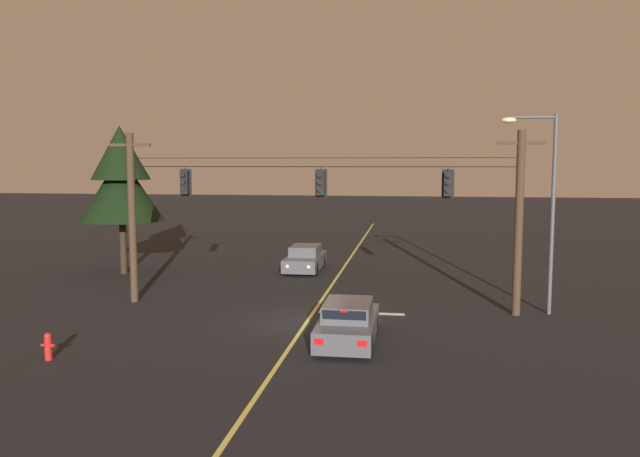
# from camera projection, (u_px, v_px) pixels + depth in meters

# --- Properties ---
(ground_plane) EXTENTS (180.00, 180.00, 0.00)m
(ground_plane) POSITION_uv_depth(u_px,v_px,m) (306.00, 323.00, 22.91)
(ground_plane) COLOR black
(lane_centre_stripe) EXTENTS (0.14, 60.00, 0.01)m
(lane_centre_stripe) POSITION_uv_depth(u_px,v_px,m) (335.00, 280.00, 31.21)
(lane_centre_stripe) COLOR #D1C64C
(lane_centre_stripe) RESTS_ON ground
(stop_bar_paint) EXTENTS (3.40, 0.36, 0.01)m
(stop_bar_paint) POSITION_uv_depth(u_px,v_px,m) (361.00, 313.00, 24.43)
(stop_bar_paint) COLOR silver
(stop_bar_paint) RESTS_ON ground
(signal_span_assembly) EXTENTS (17.57, 0.32, 7.16)m
(signal_span_assembly) POSITION_uv_depth(u_px,v_px,m) (316.00, 217.00, 24.92)
(signal_span_assembly) COLOR #423021
(signal_span_assembly) RESTS_ON ground
(traffic_light_leftmost) EXTENTS (0.48, 0.41, 1.22)m
(traffic_light_leftmost) POSITION_uv_depth(u_px,v_px,m) (184.00, 182.00, 25.58)
(traffic_light_leftmost) COLOR black
(traffic_light_left_inner) EXTENTS (0.48, 0.41, 1.22)m
(traffic_light_left_inner) POSITION_uv_depth(u_px,v_px,m) (321.00, 183.00, 24.73)
(traffic_light_left_inner) COLOR black
(traffic_light_centre) EXTENTS (0.48, 0.41, 1.22)m
(traffic_light_centre) POSITION_uv_depth(u_px,v_px,m) (448.00, 184.00, 23.98)
(traffic_light_centre) COLOR black
(car_waiting_near_lane) EXTENTS (1.80, 4.33, 1.39)m
(car_waiting_near_lane) POSITION_uv_depth(u_px,v_px,m) (348.00, 323.00, 20.39)
(car_waiting_near_lane) COLOR #4C4C51
(car_waiting_near_lane) RESTS_ON ground
(car_oncoming_lead) EXTENTS (1.80, 4.42, 1.39)m
(car_oncoming_lead) POSITION_uv_depth(u_px,v_px,m) (305.00, 259.00, 34.06)
(car_oncoming_lead) COLOR #4C4C51
(car_oncoming_lead) RESTS_ON ground
(street_lamp_corner) EXTENTS (2.11, 0.30, 7.77)m
(street_lamp_corner) POSITION_uv_depth(u_px,v_px,m) (545.00, 195.00, 23.84)
(street_lamp_corner) COLOR #4C4F54
(street_lamp_corner) RESTS_ON ground
(tree_verge_near) EXTENTS (4.38, 4.38, 7.88)m
(tree_verge_near) POSITION_uv_depth(u_px,v_px,m) (121.00, 178.00, 32.68)
(tree_verge_near) COLOR #332316
(tree_verge_near) RESTS_ON ground
(fire_hydrant) EXTENTS (0.44, 0.22, 0.84)m
(fire_hydrant) POSITION_uv_depth(u_px,v_px,m) (48.00, 346.00, 18.57)
(fire_hydrant) COLOR red
(fire_hydrant) RESTS_ON ground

